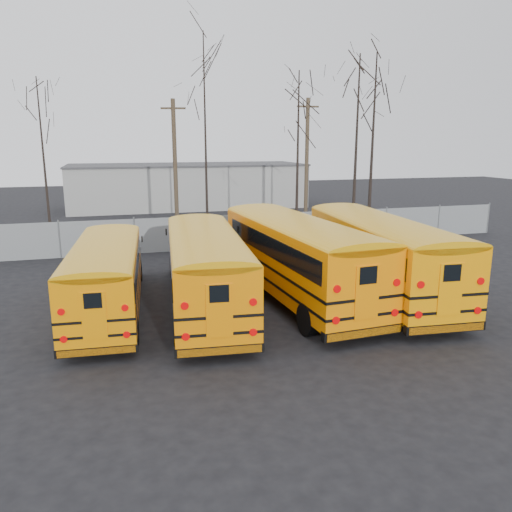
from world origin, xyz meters
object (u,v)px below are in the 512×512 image
object	(u,v)px
bus_b	(205,263)
bus_d	(377,249)
utility_pole_left	(175,168)
bus_c	(295,251)
utility_pole_right	(307,161)
bus_a	(106,271)

from	to	relation	value
bus_b	bus_d	distance (m)	7.19
bus_d	utility_pole_left	world-z (taller)	utility_pole_left
bus_b	utility_pole_left	bearing A→B (deg)	92.39
bus_c	utility_pole_right	bearing A→B (deg)	63.39
bus_a	bus_c	size ratio (longest dim) A/B	0.83
bus_a	bus_d	xyz separation A→B (m)	(10.73, -0.53, 0.32)
bus_a	bus_c	bearing A→B (deg)	3.43
bus_b	bus_c	size ratio (longest dim) A/B	0.93
bus_b	utility_pole_right	size ratio (longest dim) A/B	1.21
bus_a	bus_d	bearing A→B (deg)	1.34
bus_d	bus_b	bearing A→B (deg)	-175.38
utility_pole_right	utility_pole_left	bearing A→B (deg)	-163.21
bus_c	bus_d	xyz separation A→B (m)	(3.45, -0.44, -0.02)
utility_pole_left	bus_c	bearing A→B (deg)	-65.32
bus_c	utility_pole_right	size ratio (longest dim) A/B	1.30
bus_a	bus_c	world-z (taller)	bus_c
bus_d	bus_a	bearing A→B (deg)	-178.19
bus_a	bus_b	distance (m)	3.59
bus_c	bus_d	bearing A→B (deg)	-10.90
bus_a	utility_pole_left	distance (m)	15.62
bus_a	bus_b	xyz separation A→B (m)	(3.55, -0.53, 0.19)
bus_d	utility_pole_right	distance (m)	18.55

